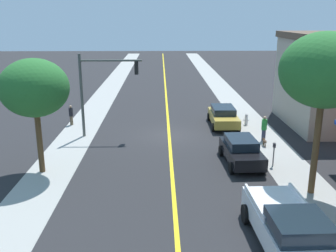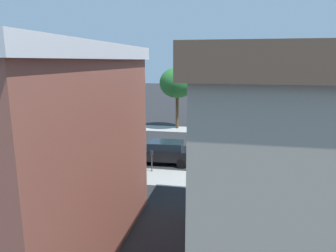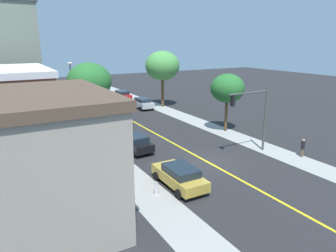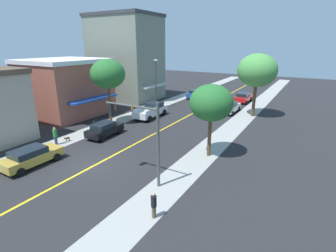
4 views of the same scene
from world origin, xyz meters
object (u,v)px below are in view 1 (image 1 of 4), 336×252
at_px(parking_meter, 274,151).
at_px(pedestrian_green_shirt, 264,128).
at_px(white_pickup_truck, 289,228).
at_px(small_dog, 264,141).
at_px(fire_hydrant, 246,119).
at_px(black_sedan_left_curb, 241,150).
at_px(street_tree_left_far, 34,88).
at_px(traffic_light_mast, 100,82).
at_px(pedestrian_black_shirt, 71,115).
at_px(street_tree_right_corner, 325,71).
at_px(gold_sedan_left_curb, 223,116).

xyz_separation_m(parking_meter, pedestrian_green_shirt, (-0.63, -4.48, 0.03)).
distance_m(white_pickup_truck, small_dog, 11.85).
distance_m(pedestrian_green_shirt, small_dog, 1.27).
xyz_separation_m(fire_hydrant, black_sedan_left_curb, (2.12, 8.16, 0.36)).
distance_m(street_tree_left_far, parking_meter, 13.59).
bearing_deg(traffic_light_mast, white_pickup_truck, -58.10).
bearing_deg(pedestrian_black_shirt, black_sedan_left_curb, 51.52).
xyz_separation_m(parking_meter, traffic_light_mast, (10.62, -5.84, 2.99)).
bearing_deg(traffic_light_mast, street_tree_left_far, -110.43).
bearing_deg(black_sedan_left_curb, parking_meter, 75.88).
distance_m(street_tree_right_corner, fire_hydrant, 13.24).
xyz_separation_m(street_tree_right_corner, gold_sedan_left_curb, (2.41, -11.84, -5.16)).
bearing_deg(traffic_light_mast, small_dog, -12.61).
relative_size(pedestrian_black_shirt, small_dog, 2.41).
xyz_separation_m(traffic_light_mast, gold_sedan_left_curb, (-9.07, -2.49, -3.10)).
bearing_deg(street_tree_right_corner, black_sedan_left_curb, -55.55).
distance_m(fire_hydrant, parking_meter, 8.55).
bearing_deg(black_sedan_left_curb, pedestrian_black_shirt, -128.27).
distance_m(street_tree_left_far, pedestrian_black_shirt, 10.19).
bearing_deg(fire_hydrant, small_dog, 90.83).
relative_size(street_tree_right_corner, white_pickup_truck, 1.40).
height_order(traffic_light_mast, small_dog, traffic_light_mast).
xyz_separation_m(pedestrian_black_shirt, small_dog, (-13.92, 5.41, -0.51)).
height_order(fire_hydrant, pedestrian_black_shirt, pedestrian_black_shirt).
height_order(street_tree_left_far, small_dog, street_tree_left_far).
relative_size(fire_hydrant, parking_meter, 0.65).
distance_m(traffic_light_mast, small_dog, 11.84).
bearing_deg(parking_meter, street_tree_left_far, 2.77).
distance_m(fire_hydrant, traffic_light_mast, 11.79).
bearing_deg(white_pickup_truck, street_tree_right_corner, 148.61).
bearing_deg(street_tree_right_corner, gold_sedan_left_curb, -78.47).
bearing_deg(street_tree_right_corner, white_pickup_truck, 60.16).
bearing_deg(white_pickup_truck, black_sedan_left_curb, 178.01).
bearing_deg(white_pickup_truck, pedestrian_green_shirt, 167.39).
distance_m(gold_sedan_left_curb, pedestrian_black_shirt, 11.98).
bearing_deg(gold_sedan_left_curb, pedestrian_green_shirt, 30.05).
height_order(pedestrian_black_shirt, small_dog, pedestrian_black_shirt).
xyz_separation_m(fire_hydrant, white_pickup_truck, (2.18, 16.77, 0.49)).
relative_size(traffic_light_mast, white_pickup_truck, 1.06).
bearing_deg(parking_meter, small_dog, -96.67).
distance_m(traffic_light_mast, pedestrian_black_shirt, 5.14).
distance_m(street_tree_left_far, pedestrian_green_shirt, 15.06).
relative_size(pedestrian_green_shirt, small_dog, 2.67).
bearing_deg(small_dog, white_pickup_truck, 168.96).
relative_size(street_tree_right_corner, small_dog, 11.68).
height_order(street_tree_right_corner, traffic_light_mast, street_tree_right_corner).
bearing_deg(fire_hydrant, white_pickup_truck, 82.59).
height_order(parking_meter, pedestrian_green_shirt, pedestrian_green_shirt).
bearing_deg(pedestrian_green_shirt, street_tree_left_far, -5.83).
relative_size(gold_sedan_left_curb, white_pickup_truck, 0.84).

